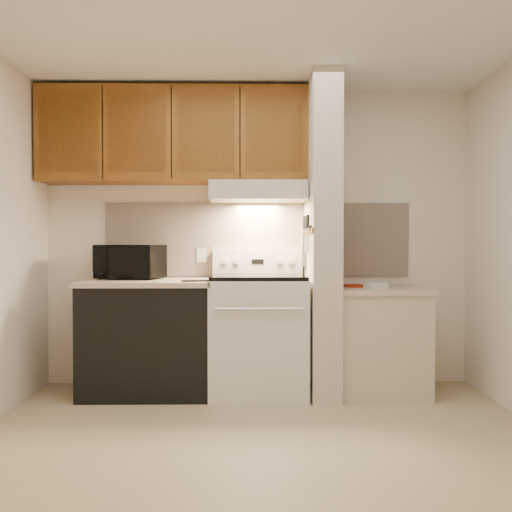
{
  "coord_description": "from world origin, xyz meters",
  "views": [
    {
      "loc": [
        -0.08,
        -3.16,
        1.19
      ],
      "look_at": [
        -0.02,
        0.75,
        1.11
      ],
      "focal_mm": 38.0,
      "sensor_mm": 36.0,
      "label": 1
    }
  ],
  "objects": [
    {
      "name": "floor",
      "position": [
        0.0,
        0.0,
        0.0
      ],
      "size": [
        3.6,
        3.6,
        0.0
      ],
      "primitive_type": "plane",
      "color": "tan",
      "rests_on": "ground"
    },
    {
      "name": "ceiling",
      "position": [
        0.0,
        0.0,
        2.5
      ],
      "size": [
        3.6,
        3.6,
        0.0
      ],
      "primitive_type": "plane",
      "rotation": [
        3.14,
        0.0,
        0.0
      ],
      "color": "white",
      "rests_on": "wall_back"
    },
    {
      "name": "wall_back",
      "position": [
        0.0,
        1.5,
        1.25
      ],
      "size": [
        3.6,
        2.5,
        0.02
      ],
      "primitive_type": "cube",
      "rotation": [
        1.57,
        0.0,
        0.0
      ],
      "color": "white",
      "rests_on": "floor"
    },
    {
      "name": "backsplash",
      "position": [
        0.0,
        1.49,
        1.24
      ],
      "size": [
        2.6,
        0.02,
        0.63
      ],
      "primitive_type": "cube",
      "color": "beige",
      "rests_on": "wall_back"
    },
    {
      "name": "range_body",
      "position": [
        0.0,
        1.16,
        0.46
      ],
      "size": [
        0.76,
        0.65,
        0.92
      ],
      "primitive_type": "cube",
      "color": "silver",
      "rests_on": "floor"
    },
    {
      "name": "oven_window",
      "position": [
        0.0,
        0.84,
        0.5
      ],
      "size": [
        0.5,
        0.01,
        0.3
      ],
      "primitive_type": "cube",
      "color": "black",
      "rests_on": "range_body"
    },
    {
      "name": "oven_handle",
      "position": [
        0.0,
        0.8,
        0.72
      ],
      "size": [
        0.65,
        0.02,
        0.02
      ],
      "primitive_type": "cylinder",
      "rotation": [
        0.0,
        1.57,
        0.0
      ],
      "color": "silver",
      "rests_on": "range_body"
    },
    {
      "name": "cooktop",
      "position": [
        0.0,
        1.16,
        0.94
      ],
      "size": [
        0.74,
        0.64,
        0.03
      ],
      "primitive_type": "cube",
      "color": "black",
      "rests_on": "range_body"
    },
    {
      "name": "range_backguard",
      "position": [
        0.0,
        1.44,
        1.05
      ],
      "size": [
        0.76,
        0.08,
        0.2
      ],
      "primitive_type": "cube",
      "color": "silver",
      "rests_on": "range_body"
    },
    {
      "name": "range_display",
      "position": [
        0.0,
        1.4,
        1.05
      ],
      "size": [
        0.1,
        0.01,
        0.04
      ],
      "primitive_type": "cube",
      "color": "black",
      "rests_on": "range_backguard"
    },
    {
      "name": "range_knob_left_outer",
      "position": [
        -0.28,
        1.4,
        1.05
      ],
      "size": [
        0.05,
        0.02,
        0.05
      ],
      "primitive_type": "cylinder",
      "rotation": [
        1.57,
        0.0,
        0.0
      ],
      "color": "silver",
      "rests_on": "range_backguard"
    },
    {
      "name": "range_knob_left_inner",
      "position": [
        -0.18,
        1.4,
        1.05
      ],
      "size": [
        0.05,
        0.02,
        0.05
      ],
      "primitive_type": "cylinder",
      "rotation": [
        1.57,
        0.0,
        0.0
      ],
      "color": "silver",
      "rests_on": "range_backguard"
    },
    {
      "name": "range_knob_right_inner",
      "position": [
        0.18,
        1.4,
        1.05
      ],
      "size": [
        0.05,
        0.02,
        0.05
      ],
      "primitive_type": "cylinder",
      "rotation": [
        1.57,
        0.0,
        0.0
      ],
      "color": "silver",
      "rests_on": "range_backguard"
    },
    {
      "name": "range_knob_right_outer",
      "position": [
        0.28,
        1.4,
        1.05
      ],
      "size": [
        0.05,
        0.02,
        0.05
      ],
      "primitive_type": "cylinder",
      "rotation": [
        1.57,
        0.0,
        0.0
      ],
      "color": "silver",
      "rests_on": "range_backguard"
    },
    {
      "name": "dishwasher_front",
      "position": [
        -0.88,
        1.17,
        0.43
      ],
      "size": [
        1.0,
        0.63,
        0.87
      ],
      "primitive_type": "cube",
      "color": "black",
      "rests_on": "floor"
    },
    {
      "name": "left_countertop",
      "position": [
        -0.88,
        1.17,
        0.89
      ],
      "size": [
        1.04,
        0.67,
        0.04
      ],
      "primitive_type": "cube",
      "color": "beige",
      "rests_on": "dishwasher_front"
    },
    {
      "name": "spoon_rest",
      "position": [
        -0.48,
        0.97,
        0.92
      ],
      "size": [
        0.22,
        0.12,
        0.01
      ],
      "primitive_type": "cube",
      "rotation": [
        0.0,
        0.0,
        0.26
      ],
      "color": "black",
      "rests_on": "left_countertop"
    },
    {
      "name": "teal_jar",
      "position": [
        -0.83,
        1.39,
        0.96
      ],
      "size": [
        0.11,
        0.11,
        0.1
      ],
      "primitive_type": "cylinder",
      "rotation": [
        0.0,
        0.0,
        -0.24
      ],
      "color": "#25706A",
      "rests_on": "left_countertop"
    },
    {
      "name": "outlet",
      "position": [
        -0.48,
        1.48,
        1.1
      ],
      "size": [
        0.08,
        0.01,
        0.12
      ],
      "primitive_type": "cube",
      "color": "beige",
      "rests_on": "backsplash"
    },
    {
      "name": "microwave",
      "position": [
        -1.05,
        1.31,
        1.05
      ],
      "size": [
        0.57,
        0.45,
        0.28
      ],
      "primitive_type": "imported",
      "rotation": [
        0.0,
        0.0,
        -0.24
      ],
      "color": "black",
      "rests_on": "left_countertop"
    },
    {
      "name": "partition_pillar",
      "position": [
        0.51,
        1.15,
        1.25
      ],
      "size": [
        0.22,
        0.7,
        2.5
      ],
      "primitive_type": "cube",
      "color": "beige",
      "rests_on": "floor"
    },
    {
      "name": "pillar_trim",
      "position": [
        0.39,
        1.15,
        1.3
      ],
      "size": [
        0.01,
        0.7,
        0.04
      ],
      "primitive_type": "cube",
      "color": "brown",
      "rests_on": "partition_pillar"
    },
    {
      "name": "knife_strip",
      "position": [
        0.39,
        1.1,
        1.32
      ],
      "size": [
        0.02,
        0.42,
        0.04
      ],
      "primitive_type": "cube",
      "color": "black",
      "rests_on": "partition_pillar"
    },
    {
      "name": "knife_blade_a",
      "position": [
        0.38,
        0.93,
        1.22
      ],
      "size": [
        0.01,
        0.03,
        0.16
      ],
      "primitive_type": "cube",
      "color": "silver",
      "rests_on": "knife_strip"
    },
    {
      "name": "knife_handle_a",
      "position": [
        0.38,
        0.95,
        1.37
      ],
      "size": [
        0.02,
        0.02,
        0.1
      ],
      "primitive_type": "cylinder",
      "color": "black",
      "rests_on": "knife_strip"
    },
    {
      "name": "knife_blade_b",
      "position": [
        0.38,
        1.02,
        1.21
      ],
      "size": [
        0.01,
        0.04,
        0.18
      ],
      "primitive_type": "cube",
      "color": "silver",
      "rests_on": "knife_strip"
    },
    {
      "name": "knife_handle_b",
      "position": [
        0.38,
        1.03,
        1.37
      ],
      "size": [
        0.02,
        0.02,
        0.1
      ],
      "primitive_type": "cylinder",
      "color": "black",
      "rests_on": "knife_strip"
    },
    {
      "name": "knife_blade_c",
      "position": [
        0.38,
        1.1,
        1.2
      ],
      "size": [
        0.01,
        0.04,
        0.2
      ],
      "primitive_type": "cube",
      "color": "silver",
      "rests_on": "knife_strip"
    },
    {
      "name": "knife_handle_c",
      "position": [
        0.38,
        1.09,
        1.37
      ],
      "size": [
        0.02,
        0.02,
        0.1
      ],
      "primitive_type": "cylinder",
      "color": "black",
      "rests_on": "knife_strip"
    },
    {
      "name": "knife_blade_d",
      "position": [
        0.38,
        1.19,
        1.22
      ],
      "size": [
        0.01,
        0.04,
        0.16
      ],
      "primitive_type": "cube",
      "color": "silver",
      "rests_on": "knife_strip"
    },
    {
      "name": "knife_handle_d",
      "position": [
        0.38,
        1.17,
        1.37
      ],
      "size": [
        0.02,
        0.02,
        0.1
      ],
      "primitive_type": "cylinder",
      "color": "black",
      "rests_on": "knife_strip"
    },
    {
      "name": "knife_blade_e",
      "position": [
        0.38,
        1.26,
        1.21
      ],
      "size": [
        0.01,
        0.04,
        0.18
      ],
      "primitive_type": "cube",
      "color": "silver",
      "rests_on": "knife_strip"
    },
    {
      "name": "knife_handle_e",
      "position": [
        0.38,
        1.26,
        1.37
      ],
      "size": [
        0.02,
        0.02,
        0.1
      ],
      "primitive_type": "cylinder",
      "color": "black",
      "rests_on": "knife_strip"
    },
    {
      "name": "oven_mitt",
      "position": [
        0.38,
        1.32,
        1.15
      ],
      "size": [
        0.03,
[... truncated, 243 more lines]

